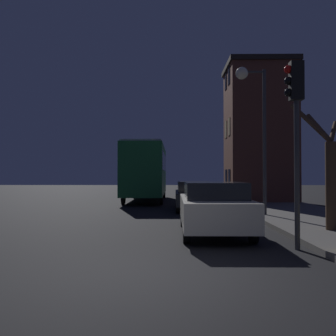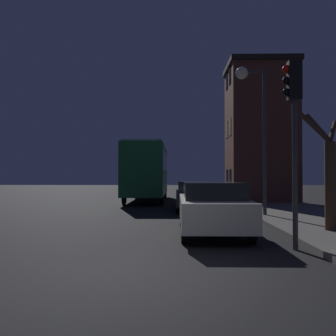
# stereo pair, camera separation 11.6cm
# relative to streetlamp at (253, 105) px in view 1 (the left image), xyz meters

# --- Properties ---
(ground_plane) EXTENTS (120.00, 120.00, 0.00)m
(ground_plane) POSITION_rel_streetlamp_xyz_m (-3.28, -8.74, -4.54)
(ground_plane) COLOR black
(brick_building) EXTENTS (4.22, 4.17, 8.64)m
(brick_building) POSITION_rel_streetlamp_xyz_m (2.24, 8.72, -0.05)
(brick_building) COLOR brown
(brick_building) RESTS_ON sidewalk
(streetlamp) EXTENTS (1.22, 0.50, 5.93)m
(streetlamp) POSITION_rel_streetlamp_xyz_m (0.00, 0.00, 0.00)
(streetlamp) COLOR #38383A
(streetlamp) RESTS_ON sidewalk
(traffic_light) EXTENTS (0.43, 0.24, 4.35)m
(traffic_light) POSITION_rel_streetlamp_xyz_m (-0.37, -6.36, -1.42)
(traffic_light) COLOR #38383A
(traffic_light) RESTS_ON ground
(bare_tree) EXTENTS (1.54, 1.08, 3.78)m
(bare_tree) POSITION_rel_streetlamp_xyz_m (1.31, -4.11, -2.71)
(bare_tree) COLOR #473323
(bare_tree) RESTS_ON sidewalk
(bus) EXTENTS (2.44, 9.66, 3.72)m
(bus) POSITION_rel_streetlamp_xyz_m (-5.02, 10.00, -2.33)
(bus) COLOR #1E6B33
(bus) RESTS_ON ground
(car_near_lane) EXTENTS (1.85, 4.78, 1.51)m
(car_near_lane) POSITION_rel_streetlamp_xyz_m (-2.02, -4.07, -3.74)
(car_near_lane) COLOR beige
(car_near_lane) RESTS_ON ground
(car_mid_lane) EXTENTS (1.71, 4.78, 1.41)m
(car_mid_lane) POSITION_rel_streetlamp_xyz_m (-2.22, 3.38, -3.78)
(car_mid_lane) COLOR black
(car_mid_lane) RESTS_ON ground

